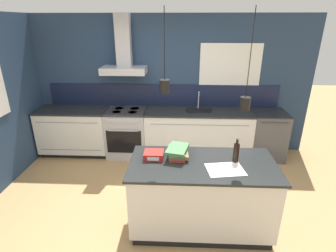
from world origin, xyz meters
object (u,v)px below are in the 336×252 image
dishwasher (267,135)px  red_supply_box (154,155)px  bottle_on_island (236,153)px  oven_range (127,132)px  book_stack (177,152)px

dishwasher → red_supply_box: (-1.96, -1.82, 0.50)m
bottle_on_island → dishwasher: bearing=62.1°
bottle_on_island → red_supply_box: 0.98m
dishwasher → bottle_on_island: bottle_on_island is taller
oven_range → book_stack: (0.99, -1.79, 0.53)m
dishwasher → bottle_on_island: size_ratio=3.06×
oven_range → dishwasher: bearing=0.1°
dishwasher → book_stack: book_stack is taller
dishwasher → book_stack: (-1.68, -1.79, 0.53)m
bottle_on_island → red_supply_box: bearing=177.3°
bottle_on_island → book_stack: bottle_on_island is taller
oven_range → book_stack: 2.11m
oven_range → bottle_on_island: (1.68, -1.86, 0.58)m
dishwasher → oven_range: bearing=-179.9°
red_supply_box → book_stack: bearing=6.3°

